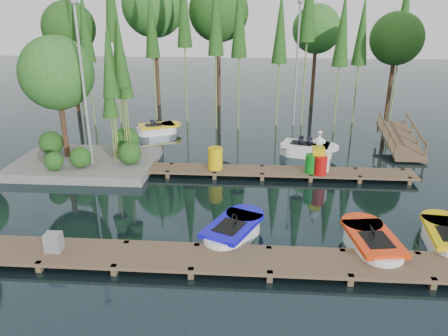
# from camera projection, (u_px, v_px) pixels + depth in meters

# --- Properties ---
(ground_plane) EXTENTS (90.00, 90.00, 0.00)m
(ground_plane) POSITION_uv_depth(u_px,v_px,m) (210.00, 199.00, 16.77)
(ground_plane) COLOR #1A2B31
(near_dock) EXTENTS (18.00, 1.50, 0.50)m
(near_dock) POSITION_uv_depth(u_px,v_px,m) (194.00, 258.00, 12.50)
(near_dock) COLOR brown
(near_dock) RESTS_ON ground
(far_dock) EXTENTS (15.00, 1.20, 0.50)m
(far_dock) POSITION_uv_depth(u_px,v_px,m) (239.00, 171.00, 18.95)
(far_dock) COLOR brown
(far_dock) RESTS_ON ground
(island) EXTENTS (6.20, 4.20, 6.75)m
(island) POSITION_uv_depth(u_px,v_px,m) (74.00, 97.00, 19.12)
(island) COLOR slate
(island) RESTS_ON ground
(tree_screen) EXTENTS (34.42, 18.53, 10.31)m
(tree_screen) POSITION_uv_depth(u_px,v_px,m) (192.00, 20.00, 24.59)
(tree_screen) COLOR #422B1C
(tree_screen) RESTS_ON ground
(lamp_island) EXTENTS (0.30, 0.30, 7.25)m
(lamp_island) POSITION_uv_depth(u_px,v_px,m) (82.00, 75.00, 17.95)
(lamp_island) COLOR gray
(lamp_island) RESTS_ON ground
(lamp_rear) EXTENTS (0.30, 0.30, 7.25)m
(lamp_rear) POSITION_uv_depth(u_px,v_px,m) (297.00, 54.00, 25.22)
(lamp_rear) COLOR gray
(lamp_rear) RESTS_ON ground
(ramp) EXTENTS (1.50, 3.94, 1.49)m
(ramp) POSITION_uv_depth(u_px,v_px,m) (400.00, 139.00, 22.01)
(ramp) COLOR brown
(ramp) RESTS_ON ground
(boat_blue) EXTENTS (2.27, 3.02, 0.93)m
(boat_blue) POSITION_uv_depth(u_px,v_px,m) (233.00, 232.00, 13.85)
(boat_blue) COLOR white
(boat_blue) RESTS_ON ground
(boat_red) EXTENTS (1.67, 2.98, 0.95)m
(boat_red) POSITION_uv_depth(u_px,v_px,m) (372.00, 244.00, 13.12)
(boat_red) COLOR white
(boat_red) RESTS_ON ground
(boat_yellow_near) EXTENTS (1.53, 2.86, 0.92)m
(boat_yellow_near) POSITION_uv_depth(u_px,v_px,m) (448.00, 239.00, 13.42)
(boat_yellow_near) COLOR white
(boat_yellow_near) RESTS_ON ground
(boat_yellow_far) EXTENTS (2.79, 2.10, 1.27)m
(boat_yellow_far) POSITION_uv_depth(u_px,v_px,m) (158.00, 129.00, 24.96)
(boat_yellow_far) COLOR white
(boat_yellow_far) RESTS_ON ground
(boat_white_far) EXTENTS (3.10, 2.00, 1.35)m
(boat_white_far) POSITION_uv_depth(u_px,v_px,m) (307.00, 149.00, 21.43)
(boat_white_far) COLOR white
(boat_white_far) RESTS_ON ground
(utility_cabinet) EXTENTS (0.46, 0.39, 0.56)m
(utility_cabinet) POSITION_uv_depth(u_px,v_px,m) (54.00, 242.00, 12.65)
(utility_cabinet) COLOR gray
(utility_cabinet) RESTS_ON near_dock
(yellow_barrel) EXTENTS (0.63, 0.63, 0.94)m
(yellow_barrel) POSITION_uv_depth(u_px,v_px,m) (215.00, 158.00, 18.83)
(yellow_barrel) COLOR #E0BC0B
(yellow_barrel) RESTS_ON far_dock
(drum_cluster) EXTENTS (1.06, 0.97, 1.83)m
(drum_cluster) POSITION_uv_depth(u_px,v_px,m) (319.00, 161.00, 18.37)
(drum_cluster) COLOR #0D7519
(drum_cluster) RESTS_ON far_dock
(seagull_post) EXTENTS (0.47, 0.26, 0.76)m
(seagull_post) POSITION_uv_depth(u_px,v_px,m) (325.00, 160.00, 18.49)
(seagull_post) COLOR gray
(seagull_post) RESTS_ON far_dock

